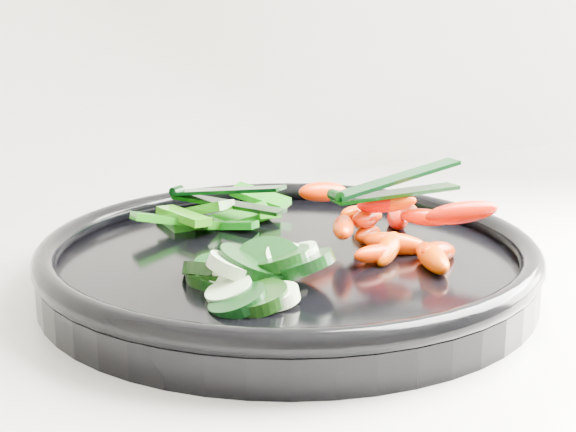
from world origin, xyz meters
TOP-DOWN VIEW (x-y plane):
  - veggie_tray at (-0.27, 1.67)m, footprint 0.49×0.49m
  - cucumber_pile at (-0.32, 1.63)m, footprint 0.10×0.12m
  - carrot_pile at (-0.19, 1.64)m, footprint 0.13×0.15m
  - pepper_pile at (-0.27, 1.77)m, footprint 0.15×0.09m
  - tong_carrot at (-0.19, 1.64)m, footprint 0.11×0.02m
  - tong_pepper at (-0.27, 1.77)m, footprint 0.06×0.11m

SIDE VIEW (x-z plane):
  - veggie_tray at x=-0.27m, z-range 0.93..0.97m
  - pepper_pile at x=-0.27m, z-range 0.94..0.98m
  - cucumber_pile at x=-0.32m, z-range 0.94..0.98m
  - carrot_pile at x=-0.19m, z-range 0.95..1.00m
  - tong_pepper at x=-0.27m, z-range 0.97..0.99m
  - tong_carrot at x=-0.19m, z-range 0.99..1.02m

